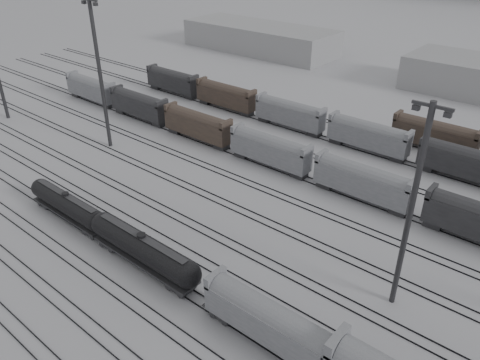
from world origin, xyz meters
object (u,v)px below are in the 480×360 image
Objects in this scene: light_mast_c at (411,207)px; hopper_car_a at (269,320)px; tank_car_b at (143,249)px; tank_car_a at (68,205)px.

hopper_car_a is at bearing -117.18° from light_mast_c.
hopper_car_a is at bearing -0.00° from tank_car_b.
tank_car_b is 1.27× the size of hopper_car_a.
light_mast_c is at bearing 27.87° from tank_car_b.
tank_car_b is (16.03, 0.00, 0.28)m from tank_car_a.
tank_car_a is 1.14× the size of hopper_car_a.
tank_car_b is 18.63m from hopper_car_a.
light_mast_c is (41.60, 13.52, 9.91)m from tank_car_a.
hopper_car_a is 17.70m from light_mast_c.
tank_car_a is 0.89× the size of tank_car_b.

